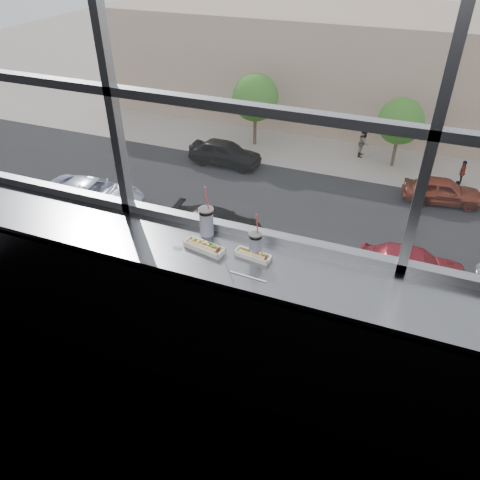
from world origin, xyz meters
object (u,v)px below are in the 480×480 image
at_px(hotdog_tray_left, 204,246).
at_px(car_far_a, 225,149).
at_px(soda_cup_right, 255,243).
at_px(car_near_b, 218,220).
at_px(wrapper, 177,246).
at_px(hotdog_tray_right, 253,255).
at_px(tree_left, 255,98).
at_px(soda_cup_left, 206,220).
at_px(tree_center, 401,122).
at_px(pedestrian_c, 463,170).
at_px(car_far_b, 444,187).
at_px(loose_straw, 248,276).
at_px(car_near_a, 92,190).
at_px(car_near_c, 413,260).
at_px(pedestrian_b, 364,140).

distance_m(hotdog_tray_left, car_far_a, 28.61).
relative_size(soda_cup_right, car_near_b, 0.06).
xyz_separation_m(hotdog_tray_left, wrapper, (-0.18, -0.04, -0.02)).
xyz_separation_m(hotdog_tray_right, tree_left, (-10.16, 28.23, -8.65)).
distance_m(soda_cup_left, tree_center, 29.52).
height_order(car_near_b, pedestrian_c, car_near_b).
height_order(soda_cup_right, car_far_b, soda_cup_right).
height_order(loose_straw, car_near_a, loose_straw).
height_order(loose_straw, car_near_c, loose_straw).
height_order(pedestrian_c, pedestrian_b, pedestrian_b).
bearing_deg(tree_left, tree_center, 0.00).
xyz_separation_m(hotdog_tray_right, pedestrian_c, (3.96, 27.14, -11.14)).
relative_size(soda_cup_left, pedestrian_b, 0.17).
bearing_deg(car_far_b, hotdog_tray_right, 165.22).
bearing_deg(hotdog_tray_right, hotdog_tray_left, -166.91).
xyz_separation_m(soda_cup_right, pedestrian_c, (3.96, 27.11, -11.21)).
xyz_separation_m(car_near_b, car_far_b, (10.71, 8.00, 0.05)).
xyz_separation_m(wrapper, car_near_a, (-15.07, 16.31, -10.95)).
xyz_separation_m(car_near_c, tree_center, (-2.17, 12.00, 1.97)).
bearing_deg(tree_center, soda_cup_left, -90.22).
bearing_deg(tree_left, car_near_b, -78.81).
bearing_deg(car_far_a, car_near_c, -121.34).
relative_size(loose_straw, car_far_b, 0.04).
height_order(soda_cup_left, car_far_a, soda_cup_left).
bearing_deg(car_near_b, pedestrian_b, -25.93).
distance_m(loose_straw, wrapper, 0.57).
xyz_separation_m(hotdog_tray_right, tree_center, (-0.29, 28.23, -9.00)).
bearing_deg(tree_left, hotdog_tray_right, -70.21).
xyz_separation_m(car_near_c, pedestrian_b, (-4.32, 12.84, 0.05)).
distance_m(car_near_a, tree_center, 19.54).
distance_m(wrapper, pedestrian_c, 29.74).
xyz_separation_m(pedestrian_c, tree_center, (-4.25, 1.09, 2.14)).
xyz_separation_m(hotdog_tray_right, car_near_b, (-7.78, 16.23, -11.11)).
xyz_separation_m(car_far_b, tree_center, (-3.22, 4.00, 2.06)).
xyz_separation_m(car_far_a, car_near_b, (3.01, -8.00, -0.16)).
bearing_deg(loose_straw, soda_cup_left, 144.97).
relative_size(hotdog_tray_left, car_far_b, 0.05).
relative_size(car_near_a, car_far_b, 1.09).
relative_size(hotdog_tray_right, tree_center, 0.05).
bearing_deg(car_near_b, pedestrian_c, -50.45).
xyz_separation_m(car_far_a, car_near_a, (-4.79, -8.00, -0.02)).
height_order(wrapper, car_far_b, wrapper).
bearing_deg(car_near_c, wrapper, 167.39).
bearing_deg(car_far_a, soda_cup_left, -155.73).
distance_m(soda_cup_right, car_far_a, 28.70).
height_order(soda_cup_right, pedestrian_b, soda_cup_right).
bearing_deg(tree_center, hotdog_tray_left, -90.08).
height_order(car_near_c, pedestrian_b, pedestrian_b).
xyz_separation_m(loose_straw, car_far_a, (-10.83, 24.43, -10.93)).
relative_size(loose_straw, pedestrian_b, 0.11).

